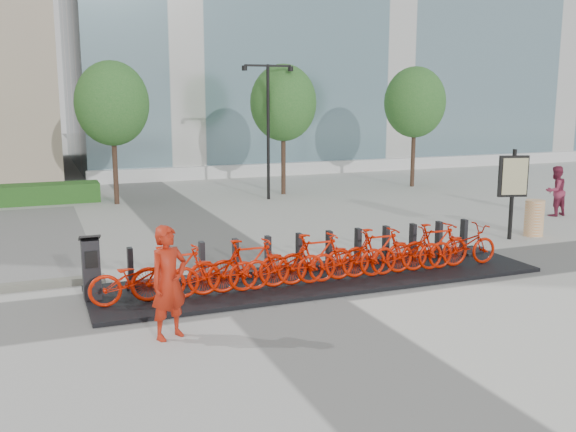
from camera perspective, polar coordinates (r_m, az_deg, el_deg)
name	(u,v)px	position (r m, az deg, el deg)	size (l,w,h in m)	color
ground	(270,291)	(12.97, -1.65, -6.66)	(120.00, 120.00, 0.00)	silver
hedge_b	(13,195)	(25.09, -23.29, 1.72)	(6.00, 1.20, 0.70)	#26591D
tree_1	(112,104)	(23.79, -15.37, 9.60)	(2.60, 2.60, 5.10)	#4F3225
tree_2	(283,103)	(25.38, -0.42, 10.01)	(2.60, 2.60, 5.10)	#4F3225
tree_3	(415,102)	(28.13, 11.21, 9.87)	(2.60, 2.60, 5.10)	#4F3225
streetlamp	(268,116)	(24.10, -1.78, 8.89)	(2.00, 0.20, 5.00)	black
dock_pad	(322,278)	(13.70, 3.04, -5.55)	(9.60, 2.40, 0.08)	black
dock_rail_posts	(316,252)	(14.02, 2.47, -3.20)	(8.02, 0.50, 0.85)	black
bike_0	(138,279)	(12.15, -13.22, -5.44)	(0.62, 1.78, 0.93)	red
bike_1	(176,272)	(12.26, -9.90, -4.92)	(0.49, 1.72, 1.04)	red
bike_2	(214,271)	(12.43, -6.63, -4.86)	(0.62, 1.78, 0.93)	red
bike_3	(249,265)	(12.62, -3.47, -4.34)	(0.49, 1.72, 1.04)	red
bike_4	(283,264)	(12.87, -0.42, -4.26)	(0.62, 1.78, 0.93)	red
bike_5	(316,258)	(13.12, 2.52, -3.74)	(0.49, 1.72, 1.04)	red
bike_6	(348,257)	(13.44, 5.32, -3.66)	(0.62, 1.78, 0.93)	red
bike_7	(378,252)	(13.76, 8.00, -3.16)	(0.49, 1.72, 1.04)	red
bike_8	(407,251)	(14.14, 10.53, -3.08)	(0.62, 1.78, 0.93)	red
bike_9	(435,246)	(14.52, 12.95, -2.60)	(0.49, 1.72, 1.04)	red
bike_10	(462,245)	(14.94, 15.22, -2.53)	(0.62, 1.78, 0.93)	red
kiosk	(91,268)	(12.59, -17.09, -4.42)	(0.39, 0.33, 1.26)	black
worker_red	(169,282)	(10.45, -10.55, -5.82)	(0.67, 0.44, 1.85)	#A91F0D
pedestrian	(555,191)	(22.59, 22.67, 2.07)	(0.79, 0.62, 1.63)	#8B2B46
construction_barrel	(534,218)	(19.16, 21.04, -0.16)	(0.53, 0.53, 1.01)	orange
map_sign	(513,180)	(18.29, 19.38, 3.02)	(0.80, 0.33, 2.46)	black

